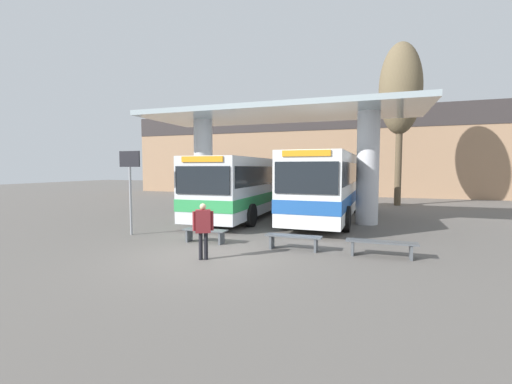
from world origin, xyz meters
The scene contains 12 objects.
ground_plane centered at (0.00, 0.00, 0.00)m, with size 100.00×100.00×0.00m, color #605B56.
townhouse_backdrop centered at (0.00, 23.28, 4.62)m, with size 40.00×0.58×7.93m.
station_canopy centered at (0.00, 7.61, 4.23)m, with size 13.37×5.32×5.34m.
transit_bus_left_bay centered at (-1.89, 8.51, 1.71)m, with size 2.94×11.23×3.04m.
transit_bus_center_bay centered at (2.28, 8.56, 1.81)m, with size 2.90×10.63×3.23m.
waiting_bench_near_pillar centered at (2.15, 1.60, 0.34)m, with size 1.76×0.44×0.46m.
waiting_bench_mid_platform centered at (4.73, 1.60, 0.35)m, with size 1.98×0.44×0.46m.
waiting_bench_far_platform centered at (-0.95, 1.60, 0.34)m, with size 1.55×0.44×0.46m.
info_sign_platform centered at (-4.30, 1.94, 2.27)m, with size 0.90×0.09×3.21m.
pedestrian_waiting centered at (0.02, -0.35, 0.97)m, with size 0.55×0.40×1.58m.
poplar_tree_behind_left centered at (5.97, 16.47, 7.77)m, with size 2.77×2.77×10.93m.
parked_car_street centered at (-8.85, 19.86, 1.04)m, with size 4.57×2.22×2.17m.
Camera 1 is at (4.54, -8.76, 2.57)m, focal length 24.00 mm.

